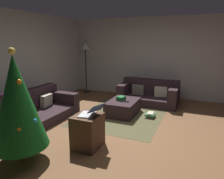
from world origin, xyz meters
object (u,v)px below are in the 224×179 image
Objects in this scene: couch_right at (149,94)px; corner_lamp at (85,50)px; ottoman at (123,107)px; laptop at (91,112)px; tv_remote at (126,102)px; gift_box at (121,98)px; christmas_tree at (17,102)px; side_table at (88,131)px; couch_left at (38,109)px; book_stack at (150,115)px.

corner_lamp is at bearing -10.74° from couch_right.
couch_right is 1.79× the size of ottoman.
ottoman is at bearing 2.08° from laptop.
gift_box is at bearing 42.49° from tv_remote.
couch_right is 4.10m from christmas_tree.
side_table is (-1.86, -0.01, 0.12)m from ottoman.
couch_left is 2.05m from gift_box.
christmas_tree is (-2.56, 0.82, 0.59)m from tv_remote.
side_table is at bearing 163.90° from tv_remote.
gift_box is at bearing -130.79° from corner_lamp.
tv_remote is at bearing -124.56° from gift_box.
couch_right is at bearing -24.85° from tv_remote.
gift_box reaches higher than ottoman.
couch_left is 2.73m from book_stack.
laptop is at bearing 161.03° from book_stack.
side_table is 0.36m from laptop.
gift_box is 0.36× the size of side_table.
ottoman is at bearing -130.13° from corner_lamp.
side_table is at bearing -177.95° from gift_box.
laptop is at bearing -44.19° from christmas_tree.
book_stack is at bearing -28.08° from christmas_tree.
couch_left is 3.15m from corner_lamp.
tv_remote is at bearing -1.15° from laptop.
laptop is at bearing 69.65° from couch_left.
christmas_tree is at bearing 164.81° from ottoman.
couch_left is 2.09m from ottoman.
laptop is (-1.75, 0.03, 0.28)m from tv_remote.
laptop reaches higher than ottoman.
side_table is 4.32m from corner_lamp.
laptop is at bearing -177.92° from ottoman.
couch_right reaches higher than ottoman.
laptop reaches higher than couch_right.
side_table is (0.80, -0.73, -0.67)m from christmas_tree.
christmas_tree reaches higher than gift_box.
couch_left is at bearing 34.02° from christmas_tree.
corner_lamp reaches higher than christmas_tree.
christmas_tree is at bearing 149.20° from tv_remote.
couch_right reaches higher than book_stack.
christmas_tree is (-3.89, 1.10, 0.69)m from couch_right.
couch_left is at bearing 124.17° from gift_box.
christmas_tree is at bearing 151.92° from book_stack.
christmas_tree is at bearing 35.08° from couch_left.
gift_box is 0.46× the size of laptop.
tv_remote is 0.57× the size of book_stack.
couch_left is 3.18m from couch_right.
corner_lamp is at bearing 29.88° from side_table.
ottoman is (-1.23, 0.38, -0.10)m from couch_right.
christmas_tree is 1.17m from laptop.
laptop is at bearing -149.29° from corner_lamp.
couch_right is 1.30m from gift_box.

